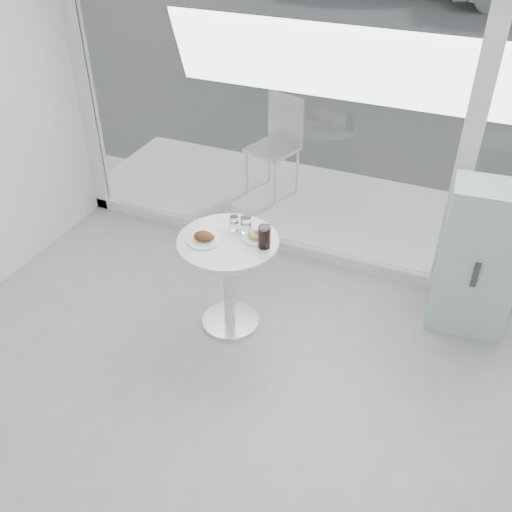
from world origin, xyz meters
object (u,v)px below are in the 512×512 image
at_px(plate_fritter, 204,238).
at_px(cola_glass, 264,237).
at_px(mint_cabinet, 478,260).
at_px(plate_donut, 257,236).
at_px(water_tumbler_a, 234,224).
at_px(patio_chair, 278,140).
at_px(water_tumbler_b, 246,226).
at_px(main_table, 229,265).

xyz_separation_m(plate_fritter, cola_glass, (0.41, 0.10, 0.05)).
xyz_separation_m(mint_cabinet, plate_donut, (-1.47, -0.62, 0.20)).
distance_m(water_tumbler_a, cola_glass, 0.31).
relative_size(patio_chair, water_tumbler_b, 7.90).
xyz_separation_m(water_tumbler_a, water_tumbler_b, (0.09, 0.00, 0.01)).
height_order(water_tumbler_b, cola_glass, cola_glass).
height_order(main_table, plate_donut, plate_donut).
bearing_deg(water_tumbler_b, patio_chair, 104.70).
xyz_separation_m(plate_donut, water_tumbler_a, (-0.19, 0.04, 0.03)).
relative_size(plate_donut, water_tumbler_a, 1.87).
height_order(main_table, patio_chair, patio_chair).
bearing_deg(plate_donut, water_tumbler_a, 167.78).
height_order(plate_donut, cola_glass, cola_glass).
height_order(mint_cabinet, plate_donut, mint_cabinet).
height_order(patio_chair, cola_glass, patio_chair).
bearing_deg(plate_fritter, main_table, 28.12).
distance_m(patio_chair, plate_donut, 2.02).
xyz_separation_m(plate_donut, cola_glass, (0.09, -0.07, 0.06)).
xyz_separation_m(water_tumbler_a, cola_glass, (0.28, -0.12, 0.03)).
height_order(mint_cabinet, water_tumbler_b, mint_cabinet).
relative_size(patio_chair, plate_donut, 4.90).
bearing_deg(water_tumbler_b, main_table, -118.27).
distance_m(mint_cabinet, water_tumbler_a, 1.77).
bearing_deg(water_tumbler_a, patio_chair, 102.05).
bearing_deg(mint_cabinet, patio_chair, 142.79).
relative_size(main_table, water_tumbler_a, 7.08).
bearing_deg(plate_donut, patio_chair, 107.22).
distance_m(patio_chair, cola_glass, 2.12).
distance_m(plate_fritter, plate_donut, 0.37).
height_order(plate_fritter, water_tumbler_a, water_tumbler_a).
relative_size(main_table, water_tumbler_b, 6.10).
xyz_separation_m(water_tumbler_b, cola_glass, (0.19, -0.12, 0.02)).
bearing_deg(plate_fritter, water_tumbler_b, 44.76).
bearing_deg(main_table, plate_fritter, -151.88).
xyz_separation_m(plate_fritter, plate_donut, (0.32, 0.17, -0.01)).
bearing_deg(cola_glass, patio_chair, 108.87).
distance_m(main_table, plate_fritter, 0.30).
relative_size(mint_cabinet, water_tumbler_b, 9.39).
relative_size(mint_cabinet, plate_donut, 5.82).
distance_m(main_table, mint_cabinet, 1.79).
height_order(main_table, mint_cabinet, mint_cabinet).
height_order(patio_chair, plate_fritter, patio_chair).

